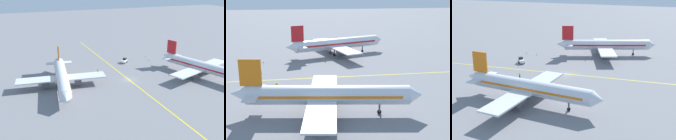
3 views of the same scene
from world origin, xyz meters
The scene contains 9 objects.
ground_plane centered at (0.00, 0.00, 0.00)m, with size 400.00×400.00×0.00m, color slate.
apron_yellow_centreline centered at (0.00, 0.00, 0.00)m, with size 0.40×120.00×0.01m, color yellow.
airplane_at_gate centered at (-25.28, 5.98, 3.71)m, with size 28.15×34.48×10.60m.
airplane_adjacent_stand centered at (22.76, -1.41, 3.71)m, with size 28.40×35.54×10.60m.
baggage_tug_white centered at (-5.83, -17.94, 0.90)m, with size 3.25×3.09×2.11m.
ground_crew_worker centered at (7.70, -11.52, 0.91)m, with size 0.29×0.57×1.68m.
traffic_cone_near_nose centered at (-16.89, -17.34, 0.28)m, with size 0.32×0.32×0.55m, color orange.
traffic_cone_mid_apron centered at (-15.03, 1.38, 0.28)m, with size 0.32×0.32×0.55m, color orange.
traffic_cone_by_wingtip centered at (-17.98, -22.00, 0.28)m, with size 0.32×0.32×0.55m, color orange.
Camera 2 is at (76.53, -5.33, 24.07)m, focal length 50.00 mm.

